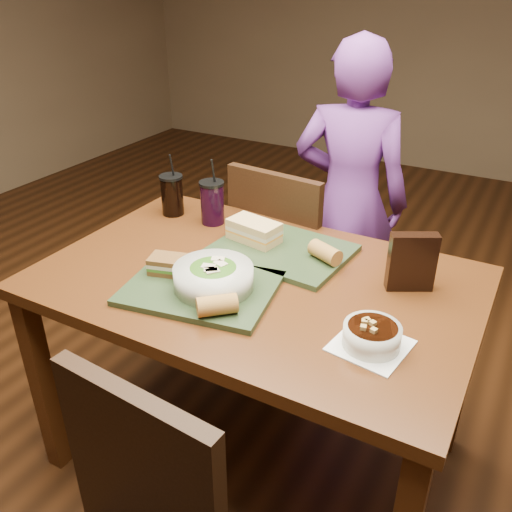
# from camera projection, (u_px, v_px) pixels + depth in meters

# --- Properties ---
(ground) EXTENTS (6.00, 6.00, 0.00)m
(ground) POSITION_uv_depth(u_px,v_px,m) (256.00, 452.00, 1.99)
(ground) COLOR #381C0B
(ground) RESTS_ON ground
(dining_table) EXTENTS (1.30, 0.85, 0.75)m
(dining_table) POSITION_uv_depth(u_px,v_px,m) (256.00, 301.00, 1.68)
(dining_table) COLOR #4B260F
(dining_table) RESTS_ON ground
(chair_far) EXTENTS (0.43, 0.43, 0.92)m
(chair_far) POSITION_uv_depth(u_px,v_px,m) (283.00, 261.00, 2.23)
(chair_far) COLOR black
(chair_far) RESTS_ON ground
(diner) EXTENTS (0.54, 0.39, 1.37)m
(diner) POSITION_uv_depth(u_px,v_px,m) (349.00, 201.00, 2.33)
(diner) COLOR #692F82
(diner) RESTS_ON ground
(tray_near) EXTENTS (0.47, 0.39, 0.02)m
(tray_near) POSITION_uv_depth(u_px,v_px,m) (201.00, 288.00, 1.56)
(tray_near) COLOR #27371E
(tray_near) RESTS_ON dining_table
(tray_far) EXTENTS (0.44, 0.35, 0.02)m
(tray_far) POSITION_uv_depth(u_px,v_px,m) (282.00, 250.00, 1.77)
(tray_far) COLOR #27371E
(tray_far) RESTS_ON dining_table
(salad_bowl) EXTENTS (0.23, 0.23, 0.08)m
(salad_bowl) POSITION_uv_depth(u_px,v_px,m) (213.00, 276.00, 1.53)
(salad_bowl) COLOR silver
(salad_bowl) RESTS_ON tray_near
(soup_bowl) EXTENTS (0.20, 0.20, 0.07)m
(soup_bowl) POSITION_uv_depth(u_px,v_px,m) (372.00, 336.00, 1.32)
(soup_bowl) COLOR white
(soup_bowl) RESTS_ON dining_table
(sandwich_near) EXTENTS (0.13, 0.10, 0.05)m
(sandwich_near) POSITION_uv_depth(u_px,v_px,m) (168.00, 265.00, 1.61)
(sandwich_near) COLOR #593819
(sandwich_near) RESTS_ON tray_near
(sandwich_far) EXTENTS (0.19, 0.12, 0.07)m
(sandwich_far) POSITION_uv_depth(u_px,v_px,m) (254.00, 231.00, 1.80)
(sandwich_far) COLOR tan
(sandwich_far) RESTS_ON tray_far
(baguette_near) EXTENTS (0.11, 0.11, 0.05)m
(baguette_near) POSITION_uv_depth(u_px,v_px,m) (217.00, 305.00, 1.42)
(baguette_near) COLOR #AD7533
(baguette_near) RESTS_ON tray_near
(baguette_far) EXTENTS (0.12, 0.09, 0.05)m
(baguette_far) POSITION_uv_depth(u_px,v_px,m) (325.00, 253.00, 1.68)
(baguette_far) COLOR #AD7533
(baguette_far) RESTS_ON tray_far
(cup_cola) EXTENTS (0.09, 0.09, 0.23)m
(cup_cola) POSITION_uv_depth(u_px,v_px,m) (172.00, 195.00, 2.02)
(cup_cola) COLOR black
(cup_cola) RESTS_ON dining_table
(cup_berry) EXTENTS (0.09, 0.09, 0.24)m
(cup_berry) POSITION_uv_depth(u_px,v_px,m) (212.00, 202.00, 1.95)
(cup_berry) COLOR black
(cup_berry) RESTS_ON dining_table
(chip_bag) EXTENTS (0.14, 0.10, 0.17)m
(chip_bag) POSITION_uv_depth(u_px,v_px,m) (412.00, 262.00, 1.54)
(chip_bag) COLOR black
(chip_bag) RESTS_ON dining_table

